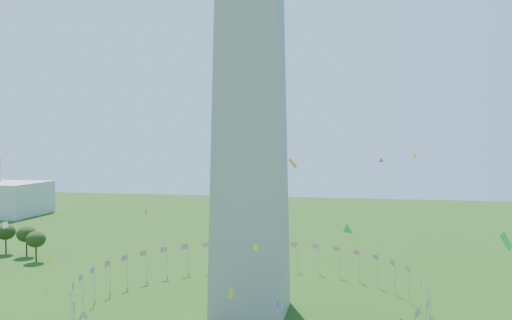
{
  "coord_description": "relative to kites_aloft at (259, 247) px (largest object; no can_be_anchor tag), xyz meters",
  "views": [
    {
      "loc": [
        22.59,
        -64.37,
        40.03
      ],
      "look_at": [
        4.01,
        35.0,
        36.5
      ],
      "focal_mm": 35.0,
      "sensor_mm": 36.0,
      "label": 1
    }
  ],
  "objects": [
    {
      "name": "flag_ring",
      "position": [
        -6.7,
        26.46,
        -16.72
      ],
      "size": [
        80.24,
        80.24,
        9.0
      ],
      "color": "silver",
      "rests_on": "ground"
    },
    {
      "name": "kites_aloft",
      "position": [
        0.0,
        0.0,
        0.0
      ],
      "size": [
        105.78,
        71.99,
        30.67
      ],
      "color": "green",
      "rests_on": "ground"
    }
  ]
}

